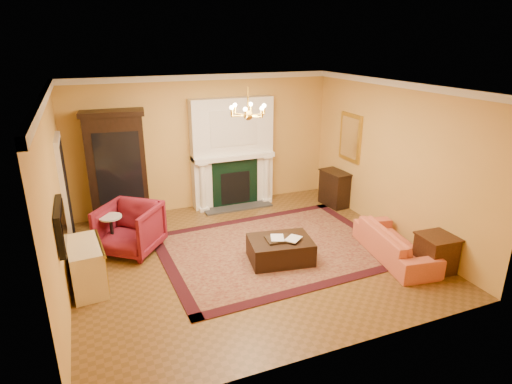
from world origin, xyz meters
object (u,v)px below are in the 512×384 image
pedestal_table (112,232)px  commode (86,266)px  leather_ottoman (280,250)px  china_cabinet (118,170)px  coral_sofa (396,239)px  console_table (335,189)px  end_table (436,254)px  wingback_armchair (130,226)px

pedestal_table → commode: 1.17m
pedestal_table → leather_ottoman: (2.70, -1.43, -0.20)m
china_cabinet → commode: bearing=-100.5°
coral_sofa → console_table: (0.38, 2.63, 0.03)m
commode → end_table: commode is taller
pedestal_table → end_table: 5.67m
commode → end_table: bearing=-21.3°
wingback_armchair → leather_ottoman: (2.39, -1.36, -0.28)m
console_table → pedestal_table: bearing=-179.8°
china_cabinet → pedestal_table: (-0.31, -1.45, -0.72)m
coral_sofa → console_table: size_ratio=2.37×
wingback_armchair → coral_sofa: (4.35, -2.01, -0.13)m
commode → leather_ottoman: size_ratio=0.94×
commode → end_table: size_ratio=1.64×
wingback_armchair → commode: wingback_armchair is taller
china_cabinet → commode: size_ratio=2.26×
coral_sofa → end_table: size_ratio=3.07×
commode → china_cabinet: bearing=68.2°
china_cabinet → end_table: (4.67, -4.16, -0.83)m
china_cabinet → commode: china_cabinet is taller
china_cabinet → console_table: bearing=-3.8°
wingback_armchair → coral_sofa: bearing=12.8°
coral_sofa → leather_ottoman: (-1.96, 0.65, -0.15)m
wingback_armchair → pedestal_table: size_ratio=1.38×
console_table → wingback_armchair: bearing=-178.6°
console_table → end_table: bearing=-97.2°
china_cabinet → end_table: 6.31m
end_table → leather_ottoman: end_table is taller
pedestal_table → console_table: console_table is taller
coral_sofa → pedestal_table: bearing=75.1°
end_table → leather_ottoman: bearing=150.5°
commode → pedestal_table: bearing=61.8°
end_table → coral_sofa: bearing=116.4°
wingback_armchair → coral_sofa: wingback_armchair is taller
pedestal_table → commode: commode is taller
coral_sofa → leather_ottoman: coral_sofa is taller
china_cabinet → commode: 2.75m
wingback_armchair → end_table: (4.67, -2.65, -0.19)m
china_cabinet → commode: (-0.78, -2.52, -0.76)m
end_table → leather_ottoman: 2.62m
china_cabinet → end_table: size_ratio=3.71×
wingback_armchair → end_table: size_ratio=1.63×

